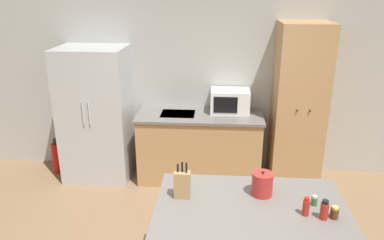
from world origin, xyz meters
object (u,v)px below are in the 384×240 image
pantry_cabinet (298,106)px  spice_bottle_amber_oil (334,213)px  microwave (230,101)px  fire_extinguisher (57,157)px  kettle (262,184)px  spice_bottle_tall_dark (314,201)px  knife_block (182,184)px  spice_bottle_short_red (306,207)px  refrigerator (96,114)px  spice_bottle_green_herb (324,210)px

pantry_cabinet → spice_bottle_amber_oil: pantry_cabinet is taller
spice_bottle_amber_oil → microwave: bearing=106.9°
fire_extinguisher → pantry_cabinet: bearing=0.3°
kettle → spice_bottle_tall_dark: bearing=-18.0°
kettle → knife_block: bearing=-172.3°
microwave → knife_block: size_ratio=1.65×
microwave → knife_block: bearing=-101.2°
spice_bottle_short_red → fire_extinguisher: bearing=142.9°
spice_bottle_amber_oil → fire_extinguisher: spice_bottle_amber_oil is taller
kettle → fire_extinguisher: bearing=143.5°
kettle → microwave: bearing=96.0°
pantry_cabinet → microwave: bearing=174.0°
refrigerator → spice_bottle_amber_oil: size_ratio=18.57×
spice_bottle_green_herb → kettle: size_ratio=0.71×
spice_bottle_tall_dark → kettle: 0.41m
refrigerator → pantry_cabinet: bearing=1.1°
spice_bottle_short_red → fire_extinguisher: size_ratio=0.29×
pantry_cabinet → kettle: 2.06m
spice_bottle_amber_oil → spice_bottle_green_herb: size_ratio=0.62×
knife_block → fire_extinguisher: knife_block is taller
spice_bottle_short_red → knife_block: bearing=169.1°
knife_block → spice_bottle_tall_dark: bearing=-2.2°
spice_bottle_tall_dark → spice_bottle_green_herb: bearing=-81.4°
knife_block → spice_bottle_amber_oil: size_ratio=3.18×
pantry_cabinet → fire_extinguisher: bearing=-179.7°
refrigerator → kettle: (1.98, -1.90, 0.12)m
spice_bottle_short_red → kettle: bearing=137.9°
microwave → spice_bottle_tall_dark: microwave is taller
knife_block → spice_bottle_green_herb: knife_block is taller
microwave → kettle: microwave is taller
microwave → kettle: (0.21, -2.04, -0.06)m
microwave → spice_bottle_amber_oil: bearing=-73.1°
knife_block → spice_bottle_amber_oil: bearing=-10.2°
refrigerator → spice_bottle_tall_dark: refrigerator is taller
microwave → spice_bottle_tall_dark: size_ratio=6.26×
pantry_cabinet → spice_bottle_green_herb: 2.27m
spice_bottle_short_red → spice_bottle_amber_oil: 0.20m
spice_bottle_tall_dark → spice_bottle_short_red: 0.17m
refrigerator → pantry_cabinet: (2.64, 0.05, 0.16)m
microwave → pantry_cabinet: bearing=-6.0°
fire_extinguisher → spice_bottle_amber_oil: bearing=-35.6°
refrigerator → microwave: (1.77, 0.14, 0.18)m
spice_bottle_green_herb → fire_extinguisher: spice_bottle_green_herb is taller
spice_bottle_amber_oil → pantry_cabinet: bearing=85.9°
fire_extinguisher → spice_bottle_short_red: bearing=-37.1°
pantry_cabinet → spice_bottle_short_red: (-0.36, -2.22, -0.07)m
spice_bottle_tall_dark → spice_bottle_short_red: size_ratio=0.55×
pantry_cabinet → fire_extinguisher: size_ratio=4.18×
spice_bottle_short_red → kettle: 0.40m
microwave → spice_bottle_amber_oil: microwave is taller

